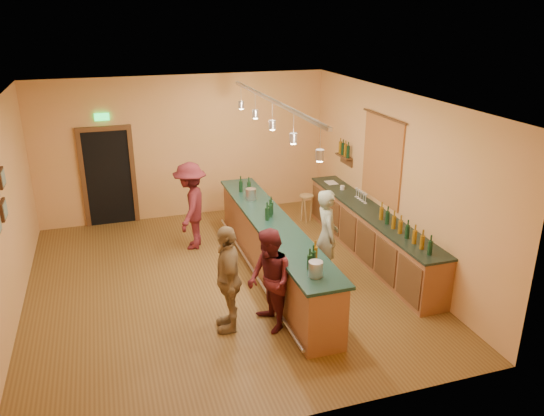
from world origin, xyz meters
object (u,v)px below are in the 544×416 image
object	(u,v)px
customer_b	(228,278)
customer_a	(270,281)
back_counter	(370,233)
customer_c	(191,206)
tasting_bar	(272,245)
bartender	(327,236)
bar_stool	(306,201)

from	to	relation	value
customer_b	customer_a	bearing A→B (deg)	80.13
back_counter	customer_c	bearing A→B (deg)	155.05
back_counter	tasting_bar	distance (m)	2.05
bartender	customer_a	world-z (taller)	bartender
customer_a	customer_c	size ratio (longest dim) A/B	0.90
customer_c	bar_stool	distance (m)	2.74
customer_c	bar_stool	size ratio (longest dim) A/B	2.75
customer_b	bartender	bearing A→B (deg)	124.19
tasting_bar	bartender	distance (m)	0.98
customer_a	tasting_bar	bearing A→B (deg)	155.45
bartender	customer_a	size ratio (longest dim) A/B	1.06
customer_a	bartender	bearing A→B (deg)	124.15
bartender	bar_stool	xyz separation A→B (m)	(0.65, 2.62, -0.34)
customer_c	bar_stool	world-z (taller)	customer_c
back_counter	customer_a	distance (m)	3.14
back_counter	bartender	size ratio (longest dim) A/B	2.72
customer_b	tasting_bar	bearing A→B (deg)	149.00
customer_a	bar_stool	world-z (taller)	customer_a
customer_b	customer_c	distance (m)	3.05
tasting_bar	customer_c	xyz separation A→B (m)	(-1.15, 1.66, 0.27)
bar_stool	bartender	bearing A→B (deg)	-103.95
customer_c	bar_stool	xyz separation A→B (m)	(2.66, 0.54, -0.39)
bar_stool	customer_c	bearing A→B (deg)	-168.50
customer_b	bar_stool	xyz separation A→B (m)	(2.64, 3.59, -0.34)
customer_a	bar_stool	distance (m)	4.31
customer_c	back_counter	bearing A→B (deg)	86.15
customer_b	bar_stool	world-z (taller)	customer_b
customer_c	customer_a	bearing A→B (deg)	31.60
bartender	customer_a	distance (m)	1.83
back_counter	customer_a	bearing A→B (deg)	-145.80
customer_a	customer_b	world-z (taller)	customer_b
tasting_bar	bar_stool	world-z (taller)	tasting_bar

